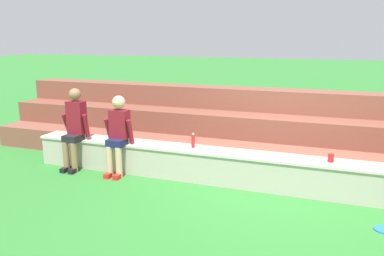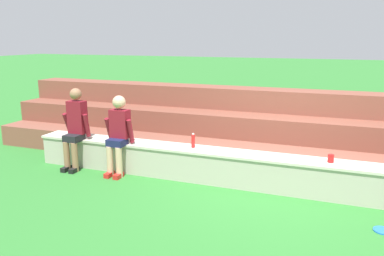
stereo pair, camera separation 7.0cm
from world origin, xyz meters
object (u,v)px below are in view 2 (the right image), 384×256
(person_far_left, at_px, (75,126))
(person_left_of_center, at_px, (118,132))
(plastic_cup_left_end, at_px, (331,159))
(frisbee, at_px, (382,231))
(water_bottle_near_right, at_px, (193,141))

(person_far_left, relative_size, person_left_of_center, 1.06)
(plastic_cup_left_end, xyz_separation_m, frisbee, (0.67, -0.90, -0.59))
(frisbee, bearing_deg, person_left_of_center, 170.91)
(water_bottle_near_right, relative_size, plastic_cup_left_end, 2.04)
(person_far_left, xyz_separation_m, frisbee, (5.04, -0.66, -0.78))
(person_far_left, xyz_separation_m, water_bottle_near_right, (2.18, 0.26, -0.13))
(person_left_of_center, bearing_deg, plastic_cup_left_end, 3.91)
(person_left_of_center, bearing_deg, water_bottle_near_right, 11.46)
(plastic_cup_left_end, relative_size, frisbee, 0.55)
(person_far_left, distance_m, water_bottle_near_right, 2.20)
(water_bottle_near_right, height_order, frisbee, water_bottle_near_right)
(plastic_cup_left_end, bearing_deg, water_bottle_near_right, 179.39)
(plastic_cup_left_end, bearing_deg, person_left_of_center, -176.09)
(person_far_left, bearing_deg, person_left_of_center, -0.02)
(water_bottle_near_right, distance_m, plastic_cup_left_end, 2.19)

